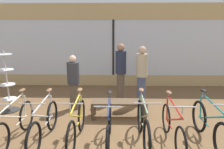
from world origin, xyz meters
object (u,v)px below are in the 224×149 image
at_px(customer_near_rack, 142,74).
at_px(customer_by_window, 74,82).
at_px(bicycle_far_right, 209,126).
at_px(bicycle_left, 44,124).
at_px(display_bench, 119,104).
at_px(bicycle_far_left, 15,124).
at_px(bicycle_right, 172,127).
at_px(customer_mid_floor, 121,71).
at_px(bicycle_center_right, 143,125).
at_px(accessory_rack, 8,87).
at_px(bicycle_center_left, 77,124).
at_px(bicycle_center, 109,128).

distance_m(customer_near_rack, customer_by_window, 2.02).
bearing_deg(bicycle_far_right, customer_by_window, 150.82).
xyz_separation_m(bicycle_left, display_bench, (1.53, 1.16, -0.01)).
relative_size(bicycle_left, customer_near_rack, 0.97).
height_order(bicycle_far_left, bicycle_right, bicycle_far_left).
distance_m(display_bench, customer_mid_floor, 1.44).
bearing_deg(customer_by_window, customer_near_rack, 13.60).
bearing_deg(bicycle_center_right, bicycle_right, -0.82).
distance_m(accessory_rack, display_bench, 3.10).
bearing_deg(bicycle_far_left, bicycle_left, 3.26).
height_order(bicycle_far_left, display_bench, bicycle_far_left).
height_order(bicycle_center_left, display_bench, bicycle_center_left).
bearing_deg(bicycle_right, bicycle_center, -176.60).
xyz_separation_m(bicycle_center_right, bicycle_right, (0.58, -0.01, -0.03)).
bearing_deg(customer_near_rack, bicycle_far_right, -63.31).
bearing_deg(bicycle_left, customer_near_rack, 44.40).
bearing_deg(customer_mid_floor, accessory_rack, -163.13).
height_order(bicycle_center_right, accessory_rack, accessory_rack).
xyz_separation_m(bicycle_left, customer_near_rack, (2.22, 2.17, 0.56)).
height_order(bicycle_center_right, display_bench, bicycle_center_right).
height_order(bicycle_center_left, bicycle_center_right, bicycle_center_right).
height_order(accessory_rack, customer_by_window, accessory_rack).
bearing_deg(bicycle_center_left, customer_by_window, 103.69).
relative_size(bicycle_center_left, accessory_rack, 1.04).
height_order(bicycle_far_right, accessory_rack, accessory_rack).
bearing_deg(bicycle_left, bicycle_right, -1.08).
height_order(customer_by_window, customer_mid_floor, customer_mid_floor).
height_order(bicycle_right, display_bench, bicycle_right).
xyz_separation_m(bicycle_far_left, bicycle_right, (3.16, -0.02, -0.00)).
bearing_deg(bicycle_left, customer_by_window, 81.46).
xyz_separation_m(bicycle_center_left, bicycle_center, (0.65, -0.10, -0.02)).
distance_m(bicycle_far_left, bicycle_far_right, 3.90).
xyz_separation_m(bicycle_far_right, display_bench, (-1.79, 1.17, -0.02)).
height_order(bicycle_left, bicycle_right, bicycle_left).
xyz_separation_m(bicycle_far_left, bicycle_center_left, (1.26, 0.01, 0.02)).
bearing_deg(bicycle_center_right, bicycle_far_right, 1.24).
bearing_deg(customer_mid_floor, bicycle_center_right, -80.96).
bearing_deg(bicycle_far_left, bicycle_center_right, -0.16).
distance_m(bicycle_far_left, bicycle_center, 1.91).
bearing_deg(bicycle_left, bicycle_center_left, -2.18).
xyz_separation_m(bicycle_center_left, bicycle_far_right, (2.64, 0.01, -0.01)).
bearing_deg(bicycle_far_right, bicycle_center_right, -178.76).
relative_size(bicycle_center_right, bicycle_right, 1.05).
bearing_deg(accessory_rack, bicycle_right, -20.93).
xyz_separation_m(bicycle_center, bicycle_center_right, (0.68, 0.08, 0.03)).
relative_size(bicycle_far_left, bicycle_center, 1.03).
bearing_deg(bicycle_center_left, display_bench, 54.36).
bearing_deg(bicycle_center_right, accessory_rack, 156.12).
distance_m(bicycle_center, bicycle_center_right, 0.68).
xyz_separation_m(bicycle_center, customer_mid_floor, (0.28, 2.60, 0.59)).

